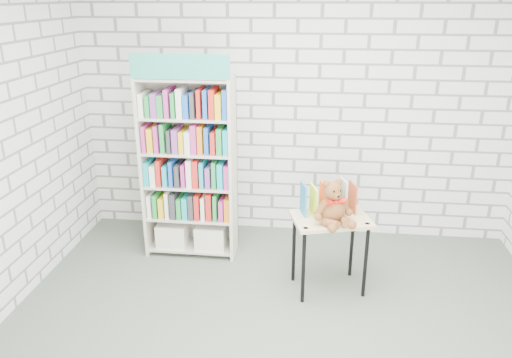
# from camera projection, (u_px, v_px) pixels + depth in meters

# --- Properties ---
(ground) EXTENTS (4.50, 4.50, 0.00)m
(ground) POSITION_uv_depth(u_px,v_px,m) (279.00, 343.00, 3.79)
(ground) COLOR #4B5648
(ground) RESTS_ON ground
(room_shell) EXTENTS (4.52, 4.02, 2.81)m
(room_shell) POSITION_uv_depth(u_px,v_px,m) (284.00, 113.00, 3.16)
(room_shell) COLOR silver
(room_shell) RESTS_ON ground
(bookshelf) EXTENTS (0.89, 0.35, 2.01)m
(bookshelf) POSITION_uv_depth(u_px,v_px,m) (189.00, 167.00, 4.84)
(bookshelf) COLOR beige
(bookshelf) RESTS_ON ground
(display_table) EXTENTS (0.75, 0.61, 0.70)m
(display_table) POSITION_uv_depth(u_px,v_px,m) (330.00, 228.00, 4.29)
(display_table) COLOR tan
(display_table) RESTS_ON ground
(table_books) EXTENTS (0.49, 0.32, 0.27)m
(table_books) POSITION_uv_depth(u_px,v_px,m) (328.00, 198.00, 4.31)
(table_books) COLOR teal
(table_books) RESTS_ON display_table
(teddy_bear) EXTENTS (0.36, 0.34, 0.38)m
(teddy_bear) POSITION_uv_depth(u_px,v_px,m) (333.00, 206.00, 4.11)
(teddy_bear) COLOR brown
(teddy_bear) RESTS_ON display_table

